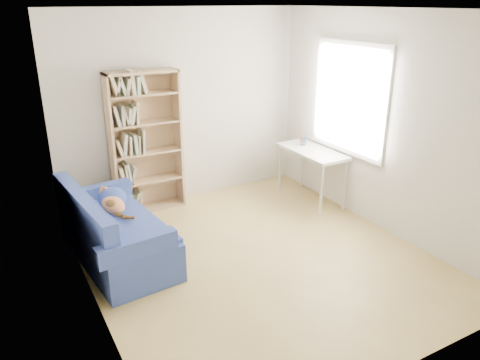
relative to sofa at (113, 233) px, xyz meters
name	(u,v)px	position (x,y,z in m)	size (l,w,h in m)	color
ground	(256,257)	(1.37, -0.74, -0.31)	(4.00, 4.00, 0.00)	#AC8E4D
room_shell	(265,111)	(1.47, -0.70, 1.32)	(3.54, 4.04, 2.62)	silver
sofa	(113,233)	(0.00, 0.00, 0.00)	(0.95, 1.74, 0.82)	navy
bookshelf	(146,148)	(0.78, 1.10, 0.54)	(0.93, 0.29, 1.86)	tan
desk	(312,156)	(2.85, 0.26, 0.35)	(0.49, 1.07, 0.75)	silver
pen_cup	(303,141)	(2.89, 0.52, 0.50)	(0.08, 0.08, 0.16)	white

